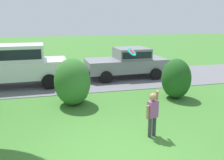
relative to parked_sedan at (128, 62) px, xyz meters
The scene contains 8 objects.
ground_plane 7.83m from the parked_sedan, 109.51° to the right, with size 80.00×80.00×0.00m, color #3D752D.
driveway_strip 2.74m from the parked_sedan, behind, with size 28.00×4.40×0.02m, color slate.
shrub_centre_left 4.78m from the parked_sedan, 131.90° to the right, with size 1.30×1.50×1.70m.
shrub_centre 3.90m from the parked_sedan, 78.49° to the right, with size 1.11×1.21×1.57m.
parked_sedan is the anchor object (origin of this frame).
parked_suv 5.50m from the parked_sedan, behind, with size 4.76×2.22×1.92m.
child_thrower 6.79m from the parked_sedan, 102.01° to the right, with size 0.42×0.33×1.29m.
frisbee 6.18m from the parked_sedan, 106.64° to the right, with size 0.32×0.26×0.27m.
Camera 1 is at (-1.29, -4.84, 3.06)m, focal length 39.23 mm.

